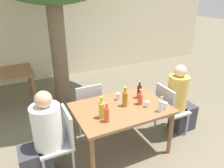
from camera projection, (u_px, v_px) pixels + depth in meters
name	position (u px, v px, depth m)	size (l,w,h in m)	color
ground_plane	(120.00, 148.00, 3.49)	(30.00, 30.00, 0.00)	#706651
cafe_building_wall	(58.00, 27.00, 5.84)	(10.00, 0.08, 2.80)	beige
dining_table_front	(121.00, 112.00, 3.22)	(1.37, 0.94, 0.76)	brown
dining_table_back	(0.00, 77.00, 4.48)	(1.30, 0.88, 0.76)	brown
patio_chair_0	(60.00, 138.00, 2.91)	(0.44, 0.44, 0.91)	#B2B2B7
patio_chair_1	(169.00, 108.00, 3.66)	(0.44, 0.44, 0.91)	#B2B2B7
patio_chair_2	(87.00, 105.00, 3.75)	(0.44, 0.44, 0.91)	#B2B2B7
person_seated_0	(42.00, 140.00, 2.80)	(0.59, 0.37, 1.24)	#383842
person_seated_1	(180.00, 103.00, 3.73)	(0.56, 0.33, 1.24)	#383842
wine_bottle_0	(139.00, 91.00, 3.41)	(0.07, 0.07, 0.28)	#331923
soda_bottle_1	(140.00, 99.00, 3.23)	(0.07, 0.07, 0.24)	#DB4C2D
water_bottle_2	(161.00, 106.00, 3.04)	(0.07, 0.07, 0.23)	silver
amber_bottle_3	(125.00, 99.00, 3.17)	(0.08, 0.08, 0.31)	#9E661E
soda_bottle_4	(107.00, 114.00, 2.80)	(0.07, 0.07, 0.28)	#DB4C2D
oil_cruet_5	(102.00, 110.00, 2.87)	(0.08, 0.08, 0.31)	gold
drinking_glass_0	(147.00, 104.00, 3.17)	(0.07, 0.07, 0.09)	silver
drinking_glass_1	(165.00, 106.00, 3.11)	(0.06, 0.06, 0.11)	white
drinking_glass_2	(118.00, 97.00, 3.37)	(0.07, 0.07, 0.11)	silver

